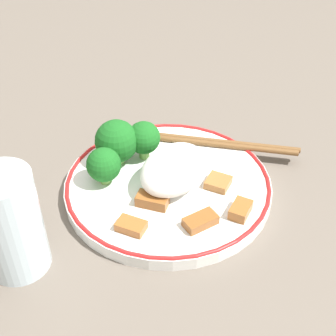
# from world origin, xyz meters

# --- Properties ---
(ground_plane) EXTENTS (3.00, 3.00, 0.00)m
(ground_plane) POSITION_xyz_m (0.00, 0.00, 0.00)
(ground_plane) COLOR #665B51
(plate) EXTENTS (0.24, 0.24, 0.02)m
(plate) POSITION_xyz_m (0.00, 0.00, 0.01)
(plate) COLOR white
(plate) RESTS_ON ground_plane
(rice_mound) EXTENTS (0.09, 0.07, 0.04)m
(rice_mound) POSITION_xyz_m (0.00, -0.01, 0.04)
(rice_mound) COLOR white
(rice_mound) RESTS_ON plate
(broccoli_back_left) EXTENTS (0.04, 0.04, 0.05)m
(broccoli_back_left) POSITION_xyz_m (0.02, 0.05, 0.04)
(broccoli_back_left) COLOR #7FB756
(broccoli_back_left) RESTS_ON plate
(broccoli_back_center) EXTENTS (0.05, 0.05, 0.06)m
(broccoli_back_center) POSITION_xyz_m (-0.00, 0.07, 0.05)
(broccoli_back_center) COLOR #7FB756
(broccoli_back_center) RESTS_ON plate
(broccoli_back_right) EXTENTS (0.04, 0.04, 0.05)m
(broccoli_back_right) POSITION_xyz_m (-0.04, 0.06, 0.04)
(broccoli_back_right) COLOR #7FB756
(broccoli_back_right) RESTS_ON plate
(meat_near_front) EXTENTS (0.03, 0.03, 0.01)m
(meat_near_front) POSITION_xyz_m (0.02, -0.05, 0.02)
(meat_near_front) COLOR #9E6633
(meat_near_front) RESTS_ON plate
(meat_near_left) EXTENTS (0.04, 0.03, 0.01)m
(meat_near_left) POSITION_xyz_m (-0.04, -0.07, 0.02)
(meat_near_left) COLOR brown
(meat_near_left) RESTS_ON plate
(meat_near_right) EXTENTS (0.03, 0.04, 0.01)m
(meat_near_right) POSITION_xyz_m (-0.04, -0.01, 0.02)
(meat_near_right) COLOR brown
(meat_near_right) RESTS_ON plate
(meat_near_back) EXTENTS (0.03, 0.02, 0.01)m
(meat_near_back) POSITION_xyz_m (-0.01, -0.10, 0.02)
(meat_near_back) COLOR #995B28
(meat_near_back) RESTS_ON plate
(meat_on_rice_edge) EXTENTS (0.02, 0.03, 0.01)m
(meat_on_rice_edge) POSITION_xyz_m (-0.09, -0.01, 0.02)
(meat_on_rice_edge) COLOR #995B28
(meat_on_rice_edge) RESTS_ON plate
(chopsticks) EXTENTS (0.10, 0.23, 0.01)m
(chopsticks) POSITION_xyz_m (0.09, 0.00, 0.02)
(chopsticks) COLOR brown
(chopsticks) RESTS_ON plate
(drinking_glass) EXTENTS (0.06, 0.06, 0.11)m
(drinking_glass) POSITION_xyz_m (-0.17, 0.07, 0.06)
(drinking_glass) COLOR silver
(drinking_glass) RESTS_ON ground_plane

